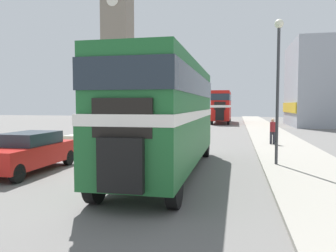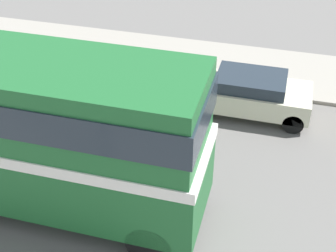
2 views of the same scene
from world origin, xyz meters
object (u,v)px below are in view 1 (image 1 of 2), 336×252
at_px(car_parked_near, 28,152).
at_px(street_lamp, 278,70).
at_px(double_decker_bus, 168,109).
at_px(car_parked_far, 128,129).
at_px(car_parked_mid, 95,137).
at_px(church_tower, 117,11).
at_px(bus_distant, 222,105).
at_px(bicycle_on_pavement, 272,130).
at_px(pedestrian_walking, 273,130).

bearing_deg(car_parked_near, street_lamp, 17.65).
distance_m(double_decker_bus, car_parked_far, 12.63).
height_order(car_parked_mid, church_tower, church_tower).
height_order(car_parked_near, car_parked_far, car_parked_near).
xyz_separation_m(bus_distant, car_parked_mid, (-5.78, -29.68, -1.90)).
distance_m(bicycle_on_pavement, street_lamp, 14.92).
xyz_separation_m(car_parked_mid, bicycle_on_pavement, (10.78, 11.14, -0.23)).
relative_size(pedestrian_walking, bicycle_on_pavement, 0.90).
xyz_separation_m(bus_distant, church_tower, (-19.24, 10.04, 16.79)).
xyz_separation_m(car_parked_near, street_lamp, (9.35, 2.97, 3.18)).
bearing_deg(car_parked_far, bicycle_on_pavement, 25.50).
bearing_deg(car_parked_mid, car_parked_near, -88.57).
bearing_deg(car_parked_far, bus_distant, 76.15).
bearing_deg(church_tower, car_parked_mid, -71.28).
bearing_deg(bicycle_on_pavement, street_lamp, -95.04).
bearing_deg(double_decker_bus, church_tower, 112.70).
relative_size(street_lamp, church_tower, 0.15).
xyz_separation_m(double_decker_bus, car_parked_near, (-5.22, -0.98, -1.63)).
xyz_separation_m(bus_distant, pedestrian_walking, (4.30, -25.85, -1.60)).
xyz_separation_m(car_parked_far, church_tower, (-13.39, 33.76, 18.67)).
distance_m(double_decker_bus, pedestrian_walking, 10.37).
distance_m(bicycle_on_pavement, church_tower, 41.98).
bearing_deg(street_lamp, bicycle_on_pavement, 84.96).
height_order(bus_distant, bicycle_on_pavement, bus_distant).
xyz_separation_m(car_parked_near, car_parked_mid, (-0.16, 6.29, -0.06)).
bearing_deg(bicycle_on_pavement, car_parked_far, -154.50).
distance_m(bus_distant, street_lamp, 33.23).
height_order(car_parked_near, car_parked_mid, car_parked_near).
bearing_deg(car_parked_mid, double_decker_bus, -44.65).
bearing_deg(street_lamp, car_parked_near, -162.35).
height_order(car_parked_mid, street_lamp, street_lamp).
distance_m(car_parked_near, bicycle_on_pavement, 20.41).
bearing_deg(bus_distant, car_parked_far, -103.85).
height_order(car_parked_mid, pedestrian_walking, pedestrian_walking).
bearing_deg(church_tower, car_parked_near, -73.51).
distance_m(car_parked_far, street_lamp, 13.72).
relative_size(double_decker_bus, pedestrian_walking, 6.48).
bearing_deg(bicycle_on_pavement, pedestrian_walking, -95.52).
bearing_deg(church_tower, pedestrian_walking, -56.74).
relative_size(bus_distant, street_lamp, 1.87).
bearing_deg(car_parked_mid, pedestrian_walking, 20.83).
height_order(double_decker_bus, bus_distant, bus_distant).
xyz_separation_m(pedestrian_walking, church_tower, (-23.54, 35.89, 18.38)).
bearing_deg(bus_distant, car_parked_mid, -101.01).
height_order(double_decker_bus, street_lamp, street_lamp).
bearing_deg(car_parked_near, bicycle_on_pavement, 58.63).
height_order(bus_distant, car_parked_far, bus_distant).
xyz_separation_m(street_lamp, church_tower, (-22.97, 43.03, 15.44)).
relative_size(bus_distant, car_parked_far, 2.60).
height_order(car_parked_far, church_tower, church_tower).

